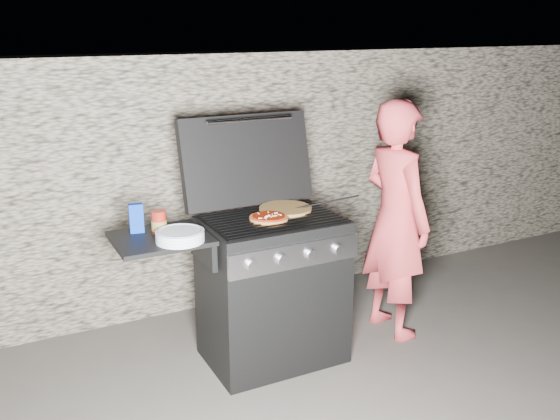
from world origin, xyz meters
name	(u,v)px	position (x,y,z in m)	size (l,w,h in m)	color
ground	(273,356)	(0.00, 0.00, 0.00)	(50.00, 50.00, 0.00)	#47423E
stone_wall	(208,180)	(0.00, 1.05, 0.90)	(8.00, 0.35, 1.80)	#9F937C
gas_grill	(234,297)	(-0.25, 0.00, 0.46)	(1.34, 0.79, 0.91)	black
pizza_topped	(269,217)	(-0.03, -0.02, 0.92)	(0.23, 0.23, 0.03)	tan
pizza_plain	(285,209)	(0.14, 0.10, 0.92)	(0.32, 0.32, 0.02)	tan
sauce_jar	(159,222)	(-0.66, 0.06, 0.97)	(0.08, 0.08, 0.13)	maroon
blue_carton	(136,218)	(-0.76, 0.12, 0.98)	(0.08, 0.04, 0.16)	#072A97
plate_stack	(180,236)	(-0.60, -0.13, 0.93)	(0.26, 0.26, 0.06)	silver
person	(396,220)	(0.88, -0.03, 0.78)	(0.57, 0.37, 1.56)	#D83E45
tongs	(326,203)	(0.36, 0.00, 0.95)	(0.01, 0.01, 0.41)	black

